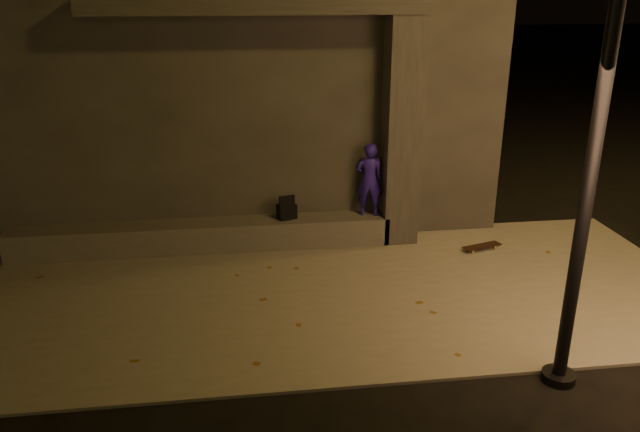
{
  "coord_description": "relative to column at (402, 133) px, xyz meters",
  "views": [
    {
      "loc": [
        -0.86,
        -5.68,
        4.05
      ],
      "look_at": [
        0.16,
        2.0,
        1.16
      ],
      "focal_mm": 35.0,
      "sensor_mm": 36.0,
      "label": 1
    }
  ],
  "objects": [
    {
      "name": "ground",
      "position": [
        -1.7,
        -3.75,
        -1.84
      ],
      "size": [
        120.0,
        120.0,
        0.0
      ],
      "primitive_type": "plane",
      "color": "black",
      "rests_on": "ground"
    },
    {
      "name": "sidewalk",
      "position": [
        -1.7,
        -1.75,
        -1.82
      ],
      "size": [
        11.0,
        4.4,
        0.04
      ],
      "primitive_type": "cube",
      "color": "slate",
      "rests_on": "ground"
    },
    {
      "name": "building",
      "position": [
        -2.7,
        2.74,
        0.77
      ],
      "size": [
        9.0,
        5.1,
        5.22
      ],
      "color": "#34312F",
      "rests_on": "ground"
    },
    {
      "name": "ledge",
      "position": [
        -3.2,
        0.0,
        -1.58
      ],
      "size": [
        6.0,
        0.55,
        0.45
      ],
      "primitive_type": "cube",
      "color": "#54504C",
      "rests_on": "sidewalk"
    },
    {
      "name": "column",
      "position": [
        0.0,
        0.0,
        0.0
      ],
      "size": [
        0.55,
        0.55,
        3.6
      ],
      "primitive_type": "cube",
      "color": "#34312F",
      "rests_on": "sidewalk"
    },
    {
      "name": "canopy",
      "position": [
        -2.2,
        0.05,
        1.94
      ],
      "size": [
        5.0,
        0.7,
        0.28
      ],
      "primitive_type": "cube",
      "color": "#34312F",
      "rests_on": "column"
    },
    {
      "name": "skateboarder",
      "position": [
        -0.5,
        0.0,
        -0.75
      ],
      "size": [
        0.49,
        0.37,
        1.2
      ],
      "primitive_type": "imported",
      "rotation": [
        0.0,
        0.0,
        2.95
      ],
      "color": "#251691",
      "rests_on": "ledge"
    },
    {
      "name": "backpack",
      "position": [
        -1.84,
        0.0,
        -1.21
      ],
      "size": [
        0.34,
        0.27,
        0.41
      ],
      "rotation": [
        0.0,
        0.0,
        0.32
      ],
      "color": "black",
      "rests_on": "ledge"
    },
    {
      "name": "skateboard",
      "position": [
        1.24,
        -0.65,
        -1.74
      ],
      "size": [
        0.69,
        0.35,
        0.07
      ],
      "rotation": [
        0.0,
        0.0,
        0.29
      ],
      "color": "black",
      "rests_on": "sidewalk"
    }
  ]
}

